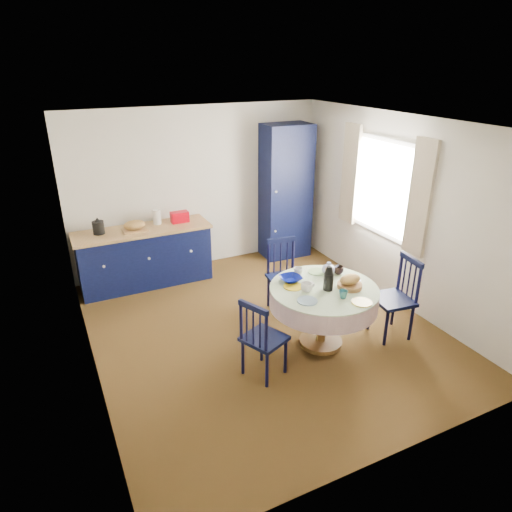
{
  "coord_description": "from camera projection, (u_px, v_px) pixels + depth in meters",
  "views": [
    {
      "loc": [
        -2.21,
        -4.35,
        3.13
      ],
      "look_at": [
        -0.0,
        0.2,
        0.92
      ],
      "focal_mm": 32.0,
      "sensor_mm": 36.0,
      "label": 1
    }
  ],
  "objects": [
    {
      "name": "dining_table",
      "position": [
        324.0,
        297.0,
        5.18
      ],
      "size": [
        1.23,
        1.23,
        1.02
      ],
      "color": "#553F18",
      "rests_on": "floor"
    },
    {
      "name": "mug_a",
      "position": [
        307.0,
        287.0,
        5.03
      ],
      "size": [
        0.13,
        0.13,
        0.1
      ],
      "primitive_type": "imported",
      "color": "silver",
      "rests_on": "dining_table"
    },
    {
      "name": "pantry_cabinet",
      "position": [
        285.0,
        192.0,
        7.49
      ],
      "size": [
        0.79,
        0.58,
        2.19
      ],
      "rotation": [
        0.0,
        0.0,
        -0.04
      ],
      "color": "black",
      "rests_on": "floor"
    },
    {
      "name": "kitchen_counter",
      "position": [
        145.0,
        255.0,
        6.71
      ],
      "size": [
        1.94,
        0.61,
        1.11
      ],
      "rotation": [
        0.0,
        0.0,
        -0.0
      ],
      "color": "black",
      "rests_on": "floor"
    },
    {
      "name": "wall_back",
      "position": [
        199.0,
        189.0,
        7.07
      ],
      "size": [
        4.0,
        0.02,
        2.5
      ],
      "primitive_type": "cube",
      "color": "silver",
      "rests_on": "floor"
    },
    {
      "name": "mug_c",
      "position": [
        338.0,
        270.0,
        5.44
      ],
      "size": [
        0.12,
        0.12,
        0.1
      ],
      "primitive_type": "imported",
      "color": "black",
      "rests_on": "dining_table"
    },
    {
      "name": "cobalt_bowl",
      "position": [
        291.0,
        279.0,
        5.27
      ],
      "size": [
        0.25,
        0.25,
        0.06
      ],
      "primitive_type": "imported",
      "color": "#040D6E",
      "rests_on": "dining_table"
    },
    {
      "name": "floor",
      "position": [
        263.0,
        329.0,
        5.72
      ],
      "size": [
        4.5,
        4.5,
        0.0
      ],
      "primitive_type": "plane",
      "color": "black",
      "rests_on": "ground"
    },
    {
      "name": "window",
      "position": [
        383.0,
        187.0,
        6.14
      ],
      "size": [
        0.1,
        1.74,
        1.45
      ],
      "color": "white",
      "rests_on": "wall_right"
    },
    {
      "name": "wall_right",
      "position": [
        399.0,
        212.0,
        6.02
      ],
      "size": [
        0.02,
        4.5,
        2.5
      ],
      "primitive_type": "cube",
      "color": "silver",
      "rests_on": "floor"
    },
    {
      "name": "chair_right",
      "position": [
        396.0,
        297.0,
        5.42
      ],
      "size": [
        0.48,
        0.5,
        1.01
      ],
      "rotation": [
        0.0,
        0.0,
        -1.7
      ],
      "color": "black",
      "rests_on": "floor"
    },
    {
      "name": "mug_b",
      "position": [
        343.0,
        294.0,
        4.9
      ],
      "size": [
        0.1,
        0.1,
        0.09
      ],
      "primitive_type": "imported",
      "color": "#2B6A70",
      "rests_on": "dining_table"
    },
    {
      "name": "wall_left",
      "position": [
        80.0,
        268.0,
        4.42
      ],
      "size": [
        0.02,
        4.5,
        2.5
      ],
      "primitive_type": "cube",
      "color": "silver",
      "rests_on": "floor"
    },
    {
      "name": "ceiling",
      "position": [
        265.0,
        123.0,
        4.72
      ],
      "size": [
        4.5,
        4.5,
        0.0
      ],
      "primitive_type": "plane",
      "rotation": [
        3.14,
        0.0,
        0.0
      ],
      "color": "white",
      "rests_on": "wall_back"
    },
    {
      "name": "chair_far",
      "position": [
        284.0,
        275.0,
        5.99
      ],
      "size": [
        0.48,
        0.46,
        0.97
      ],
      "rotation": [
        0.0,
        0.0,
        -0.12
      ],
      "color": "black",
      "rests_on": "floor"
    },
    {
      "name": "chair_left",
      "position": [
        262.0,
        338.0,
        4.71
      ],
      "size": [
        0.52,
        0.53,
        0.91
      ],
      "rotation": [
        0.0,
        0.0,
        1.98
      ],
      "color": "black",
      "rests_on": "floor"
    },
    {
      "name": "mug_d",
      "position": [
        298.0,
        272.0,
        5.39
      ],
      "size": [
        0.11,
        0.11,
        0.1
      ],
      "primitive_type": "imported",
      "color": "silver",
      "rests_on": "dining_table"
    }
  ]
}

